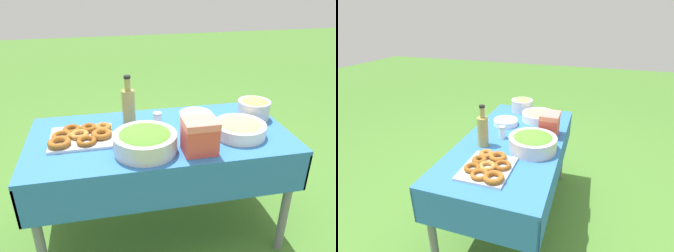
% 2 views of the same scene
% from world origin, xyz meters
% --- Properties ---
extents(ground_plane, '(14.00, 14.00, 0.00)m').
position_xyz_m(ground_plane, '(0.00, 0.00, 0.00)').
color(ground_plane, '#477A2D').
extents(picnic_table, '(1.48, 0.73, 0.71)m').
position_xyz_m(picnic_table, '(0.00, 0.00, 0.61)').
color(picnic_table, '#2D6BB2').
rests_on(picnic_table, ground_plane).
extents(salad_bowl, '(0.33, 0.33, 0.12)m').
position_xyz_m(salad_bowl, '(-0.11, -0.17, 0.78)').
color(salad_bowl, silver).
rests_on(salad_bowl, picnic_table).
extents(pasta_bowl, '(0.30, 0.30, 0.09)m').
position_xyz_m(pasta_bowl, '(0.44, -0.10, 0.76)').
color(pasta_bowl, white).
rests_on(pasta_bowl, picnic_table).
extents(donut_platter, '(0.38, 0.31, 0.05)m').
position_xyz_m(donut_platter, '(-0.44, 0.02, 0.74)').
color(donut_platter, silver).
rests_on(donut_platter, picnic_table).
extents(plate_stack, '(0.20, 0.20, 0.05)m').
position_xyz_m(plate_stack, '(0.25, 0.14, 0.74)').
color(plate_stack, white).
rests_on(plate_stack, picnic_table).
extents(olive_oil_bottle, '(0.08, 0.08, 0.30)m').
position_xyz_m(olive_oil_bottle, '(-0.16, 0.17, 0.83)').
color(olive_oil_bottle, '#998E4C').
rests_on(olive_oil_bottle, picnic_table).
extents(fruit_bowl, '(0.20, 0.20, 0.13)m').
position_xyz_m(fruit_bowl, '(0.61, 0.10, 0.78)').
color(fruit_bowl, silver).
rests_on(fruit_bowl, picnic_table).
extents(cooler_box, '(0.17, 0.14, 0.18)m').
position_xyz_m(cooler_box, '(0.16, -0.24, 0.80)').
color(cooler_box, '#E04C42').
rests_on(cooler_box, picnic_table).
extents(salt_shaker, '(0.05, 0.05, 0.09)m').
position_xyz_m(salt_shaker, '(-0.00, 0.09, 0.76)').
color(salt_shaker, white).
rests_on(salt_shaker, picnic_table).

